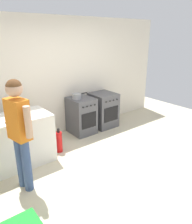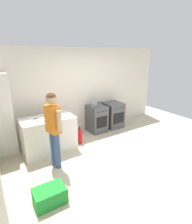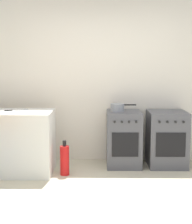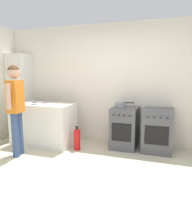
{
  "view_description": "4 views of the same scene",
  "coord_description": "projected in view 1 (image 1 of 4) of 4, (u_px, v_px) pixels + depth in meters",
  "views": [
    {
      "loc": [
        -2.32,
        -2.39,
        2.23
      ],
      "look_at": [
        0.16,
        0.78,
        0.78
      ],
      "focal_mm": 35.0,
      "sensor_mm": 36.0,
      "label": 1
    },
    {
      "loc": [
        -2.51,
        -2.87,
        2.4
      ],
      "look_at": [
        -0.12,
        0.89,
        0.92
      ],
      "focal_mm": 28.0,
      "sensor_mm": 36.0,
      "label": 2
    },
    {
      "loc": [
        -0.02,
        -3.62,
        1.58
      ],
      "look_at": [
        -0.07,
        0.97,
        0.93
      ],
      "focal_mm": 55.0,
      "sensor_mm": 36.0,
      "label": 3
    },
    {
      "loc": [
        1.26,
        -2.78,
        1.52
      ],
      "look_at": [
        -0.08,
        1.0,
        0.83
      ],
      "focal_mm": 35.0,
      "sensor_mm": 36.0,
      "label": 4
    }
  ],
  "objects": [
    {
      "name": "ground_plane",
      "position": [
        116.0,
        167.0,
        3.87
      ],
      "size": [
        8.0,
        8.0,
        0.0
      ],
      "primitive_type": "plane",
      "color": "beige"
    },
    {
      "name": "back_wall",
      "position": [
        58.0,
        78.0,
        4.88
      ],
      "size": [
        6.0,
        0.1,
        2.6
      ],
      "primitive_type": "cube",
      "color": "silver",
      "rests_on": "ground"
    },
    {
      "name": "counter_unit",
      "position": [
        14.0,
        141.0,
        3.83
      ],
      "size": [
        1.3,
        0.7,
        0.9
      ],
      "primitive_type": "cube",
      "color": "silver",
      "rests_on": "ground"
    },
    {
      "name": "oven_left",
      "position": [
        81.0,
        116.0,
        5.1
      ],
      "size": [
        0.52,
        0.62,
        0.85
      ],
      "color": "#4C4C51",
      "rests_on": "ground"
    },
    {
      "name": "oven_right",
      "position": [
        103.0,
        110.0,
        5.49
      ],
      "size": [
        0.58,
        0.62,
        0.85
      ],
      "color": "#4C4C51",
      "rests_on": "ground"
    },
    {
      "name": "pot",
      "position": [
        77.0,
        96.0,
        4.89
      ],
      "size": [
        0.39,
        0.21,
        0.12
      ],
      "color": "gray",
      "rests_on": "oven_left"
    },
    {
      "name": "knife_chef",
      "position": [
        13.0,
        121.0,
        3.52
      ],
      "size": [
        0.31,
        0.06,
        0.01
      ],
      "color": "silver",
      "rests_on": "counter_unit"
    },
    {
      "name": "knife_bread",
      "position": [
        14.0,
        114.0,
        3.81
      ],
      "size": [
        0.32,
        0.2,
        0.01
      ],
      "color": "silver",
      "rests_on": "counter_unit"
    },
    {
      "name": "person",
      "position": [
        19.0,
        127.0,
        3.03
      ],
      "size": [
        0.27,
        0.56,
        1.68
      ],
      "color": "#384C7A",
      "rests_on": "ground"
    },
    {
      "name": "fire_extinguisher",
      "position": [
        59.0,
        142.0,
        4.31
      ],
      "size": [
        0.13,
        0.13,
        0.5
      ],
      "color": "red",
      "rests_on": "ground"
    }
  ]
}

